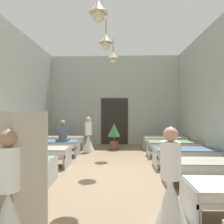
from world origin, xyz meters
The scene contains 16 objects.
ground_plane centered at (0.00, 0.00, -0.05)m, with size 7.23×11.37×0.10m, color #8C755B.
room_shell centered at (0.00, 1.36, 2.32)m, with size 7.03×10.97×4.62m.
bed_left_row_2 centered at (-2.26, -0.78, 0.44)m, with size 1.90×0.84×0.57m.
bed_right_row_2 centered at (2.26, -0.78, 0.44)m, with size 1.90×0.84×0.57m.
bed_left_row_3 centered at (-2.26, 0.78, 0.44)m, with size 1.90×0.84×0.57m.
bed_right_row_3 centered at (2.26, 0.78, 0.44)m, with size 1.90×0.84×0.57m.
bed_left_row_4 centered at (-2.26, 2.34, 0.44)m, with size 1.90×0.84×0.57m.
bed_right_row_4 centered at (2.26, 2.34, 0.44)m, with size 1.90×0.84×0.57m.
bed_left_row_5 centered at (-2.26, 3.91, 0.44)m, with size 1.90×0.84×0.57m.
bed_right_row_5 centered at (2.26, 3.91, 0.44)m, with size 1.90×0.84×0.57m.
nurse_near_aisle centered at (-1.16, -3.10, 0.53)m, with size 0.52×0.52×1.49m.
nurse_mid_aisle centered at (1.01, -2.54, 0.53)m, with size 0.52×0.52×1.49m.
nurse_far_aisle centered at (-1.06, 3.27, 0.53)m, with size 0.52×0.52×1.49m.
patient_seated_primary centered at (-1.91, 2.33, 0.87)m, with size 0.44×0.44×0.80m.
potted_plant centered at (0.01, 3.77, 0.71)m, with size 0.54×0.54×1.18m.
privacy_screen centered at (-1.31, -3.02, 0.85)m, with size 1.25×0.18×1.70m.
Camera 1 is at (0.25, -5.74, 1.70)m, focal length 34.12 mm.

